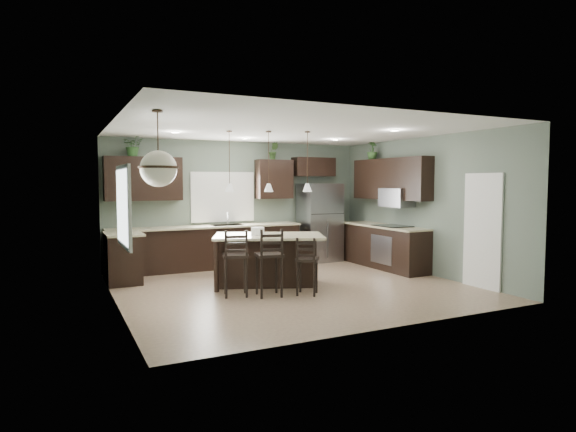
{
  "coord_description": "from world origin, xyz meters",
  "views": [
    {
      "loc": [
        -3.81,
        -7.64,
        1.88
      ],
      "look_at": [
        0.1,
        0.4,
        1.25
      ],
      "focal_mm": 30.0,
      "sensor_mm": 36.0,
      "label": 1
    }
  ],
  "objects_px": {
    "refrigerator": "(320,222)",
    "bar_stool_center": "(269,262)",
    "bar_stool_left": "(236,263)",
    "plant_back_left": "(133,146)",
    "serving_dish": "(258,231)",
    "kitchen_island": "(269,260)",
    "bar_stool_right": "(307,266)"
  },
  "relations": [
    {
      "from": "refrigerator",
      "to": "bar_stool_center",
      "type": "xyz_separation_m",
      "value": [
        -2.54,
        -2.77,
        -0.36
      ]
    },
    {
      "from": "refrigerator",
      "to": "kitchen_island",
      "type": "distance_m",
      "value": 3.0
    },
    {
      "from": "serving_dish",
      "to": "plant_back_left",
      "type": "bearing_deg",
      "value": 130.17
    },
    {
      "from": "bar_stool_right",
      "to": "kitchen_island",
      "type": "bearing_deg",
      "value": 142.88
    },
    {
      "from": "bar_stool_left",
      "to": "refrigerator",
      "type": "bearing_deg",
      "value": 55.83
    },
    {
      "from": "refrigerator",
      "to": "bar_stool_center",
      "type": "bearing_deg",
      "value": -132.48
    },
    {
      "from": "serving_dish",
      "to": "plant_back_left",
      "type": "relative_size",
      "value": 0.54
    },
    {
      "from": "plant_back_left",
      "to": "bar_stool_right",
      "type": "bearing_deg",
      "value": -54.48
    },
    {
      "from": "kitchen_island",
      "to": "bar_stool_center",
      "type": "bearing_deg",
      "value": -90.97
    },
    {
      "from": "bar_stool_left",
      "to": "serving_dish",
      "type": "bearing_deg",
      "value": 59.47
    },
    {
      "from": "bar_stool_right",
      "to": "refrigerator",
      "type": "bearing_deg",
      "value": 93.82
    },
    {
      "from": "refrigerator",
      "to": "serving_dish",
      "type": "xyz_separation_m",
      "value": [
        -2.38,
        -1.91,
        0.07
      ]
    },
    {
      "from": "kitchen_island",
      "to": "bar_stool_right",
      "type": "height_order",
      "value": "bar_stool_right"
    },
    {
      "from": "refrigerator",
      "to": "plant_back_left",
      "type": "distance_m",
      "value": 4.54
    },
    {
      "from": "bar_stool_left",
      "to": "bar_stool_center",
      "type": "distance_m",
      "value": 0.55
    },
    {
      "from": "bar_stool_left",
      "to": "bar_stool_center",
      "type": "height_order",
      "value": "bar_stool_center"
    },
    {
      "from": "kitchen_island",
      "to": "bar_stool_center",
      "type": "height_order",
      "value": "bar_stool_center"
    },
    {
      "from": "kitchen_island",
      "to": "plant_back_left",
      "type": "bearing_deg",
      "value": 154.36
    },
    {
      "from": "serving_dish",
      "to": "bar_stool_center",
      "type": "distance_m",
      "value": 0.97
    },
    {
      "from": "bar_stool_right",
      "to": "serving_dish",
      "type": "bearing_deg",
      "value": 150.8
    },
    {
      "from": "bar_stool_left",
      "to": "plant_back_left",
      "type": "bearing_deg",
      "value": 129.11
    },
    {
      "from": "refrigerator",
      "to": "plant_back_left",
      "type": "height_order",
      "value": "plant_back_left"
    },
    {
      "from": "refrigerator",
      "to": "bar_stool_center",
      "type": "distance_m",
      "value": 3.77
    },
    {
      "from": "plant_back_left",
      "to": "serving_dish",
      "type": "bearing_deg",
      "value": -49.83
    },
    {
      "from": "refrigerator",
      "to": "kitchen_island",
      "type": "bearing_deg",
      "value": -137.89
    },
    {
      "from": "serving_dish",
      "to": "bar_stool_left",
      "type": "bearing_deg",
      "value": -136.58
    },
    {
      "from": "bar_stool_right",
      "to": "plant_back_left",
      "type": "height_order",
      "value": "plant_back_left"
    },
    {
      "from": "bar_stool_left",
      "to": "plant_back_left",
      "type": "relative_size",
      "value": 2.5
    },
    {
      "from": "bar_stool_center",
      "to": "refrigerator",
      "type": "bearing_deg",
      "value": 57.34
    },
    {
      "from": "refrigerator",
      "to": "serving_dish",
      "type": "height_order",
      "value": "refrigerator"
    },
    {
      "from": "refrigerator",
      "to": "kitchen_island",
      "type": "height_order",
      "value": "refrigerator"
    },
    {
      "from": "refrigerator",
      "to": "kitchen_island",
      "type": "xyz_separation_m",
      "value": [
        -2.2,
        -1.99,
        -0.46
      ]
    }
  ]
}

